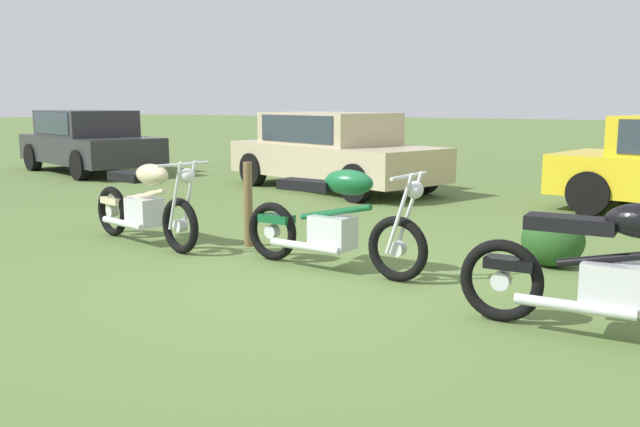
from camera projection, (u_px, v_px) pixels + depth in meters
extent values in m
plane|color=#567038|center=(318.00, 280.00, 6.25)|extent=(120.00, 120.00, 0.00)
torus|color=black|center=(180.00, 226.00, 7.29)|extent=(0.62, 0.23, 0.61)
torus|color=black|center=(112.00, 211.00, 8.27)|extent=(0.62, 0.23, 0.61)
cylinder|color=silver|center=(180.00, 226.00, 7.29)|extent=(0.16, 0.13, 0.14)
cylinder|color=silver|center=(112.00, 211.00, 8.27)|extent=(0.16, 0.13, 0.14)
cylinder|color=silver|center=(189.00, 195.00, 7.26)|extent=(0.27, 0.10, 0.75)
cylinder|color=silver|center=(175.00, 196.00, 7.13)|extent=(0.27, 0.10, 0.75)
cube|color=silver|center=(145.00, 212.00, 7.75)|extent=(0.46, 0.39, 0.32)
cylinder|color=beige|center=(145.00, 195.00, 7.70)|extent=(0.77, 0.24, 0.22)
ellipsoid|color=beige|center=(152.00, 175.00, 7.56)|extent=(0.57, 0.38, 0.24)
cube|color=black|center=(129.00, 177.00, 7.90)|extent=(0.64, 0.38, 0.10)
cube|color=beige|center=(114.00, 200.00, 8.20)|extent=(0.39, 0.26, 0.08)
cylinder|color=silver|center=(183.00, 164.00, 7.12)|extent=(0.18, 0.63, 0.03)
sphere|color=silver|center=(187.00, 176.00, 7.10)|extent=(0.19, 0.19, 0.16)
cylinder|color=silver|center=(123.00, 223.00, 7.81)|extent=(0.80, 0.27, 0.08)
torus|color=black|center=(397.00, 249.00, 6.15)|extent=(0.62, 0.15, 0.61)
torus|color=black|center=(272.00, 231.00, 6.99)|extent=(0.62, 0.15, 0.61)
cylinder|color=silver|center=(397.00, 249.00, 6.15)|extent=(0.15, 0.11, 0.14)
cylinder|color=silver|center=(272.00, 231.00, 6.99)|extent=(0.15, 0.11, 0.14)
cylinder|color=silver|center=(409.00, 212.00, 6.14)|extent=(0.28, 0.06, 0.75)
cylinder|color=silver|center=(399.00, 214.00, 5.99)|extent=(0.28, 0.06, 0.75)
cube|color=silver|center=(333.00, 232.00, 6.55)|extent=(0.43, 0.34, 0.32)
cylinder|color=#14592D|center=(335.00, 212.00, 6.50)|extent=(0.81, 0.13, 0.23)
ellipsoid|color=#14592D|center=(349.00, 182.00, 6.36)|extent=(0.54, 0.31, 0.24)
cube|color=black|center=(308.00, 185.00, 6.64)|extent=(0.62, 0.29, 0.10)
cube|color=#14592D|center=(277.00, 219.00, 6.93)|extent=(0.37, 0.21, 0.08)
cylinder|color=silver|center=(409.00, 176.00, 5.99)|extent=(0.09, 0.64, 0.03)
sphere|color=silver|center=(415.00, 190.00, 5.97)|extent=(0.17, 0.17, 0.16)
cylinder|color=silver|center=(305.00, 246.00, 6.56)|extent=(0.80, 0.15, 0.08)
torus|color=black|center=(501.00, 281.00, 5.03)|extent=(0.63, 0.09, 0.63)
cylinder|color=silver|center=(501.00, 281.00, 5.03)|extent=(0.14, 0.10, 0.14)
cube|color=silver|center=(612.00, 286.00, 4.65)|extent=(0.40, 0.30, 0.32)
cylinder|color=black|center=(619.00, 258.00, 4.60)|extent=(0.81, 0.06, 0.23)
cube|color=black|center=(570.00, 224.00, 4.73)|extent=(0.60, 0.24, 0.10)
cube|color=black|center=(510.00, 263.00, 4.98)|extent=(0.36, 0.18, 0.08)
cylinder|color=silver|center=(574.00, 306.00, 4.64)|extent=(0.80, 0.08, 0.08)
cube|color=#2D2D33|center=(90.00, 149.00, 15.62)|extent=(4.49, 2.96, 0.60)
cube|color=#2D2D33|center=(86.00, 123.00, 15.63)|extent=(2.66, 2.21, 0.60)
cube|color=#2D3842|center=(86.00, 123.00, 15.63)|extent=(2.35, 2.14, 0.48)
cylinder|color=black|center=(151.00, 161.00, 15.19)|extent=(0.68, 0.41, 0.64)
cylinder|color=black|center=(80.00, 165.00, 14.10)|extent=(0.68, 0.41, 0.64)
cylinder|color=black|center=(99.00, 154.00, 17.20)|extent=(0.68, 0.41, 0.64)
cylinder|color=black|center=(33.00, 157.00, 16.11)|extent=(0.68, 0.41, 0.64)
cube|color=#BCAD8C|center=(334.00, 160.00, 12.58)|extent=(4.68, 3.10, 0.60)
cube|color=#BCAD8C|center=(329.00, 129.00, 12.60)|extent=(2.78, 2.28, 0.60)
cube|color=#2D3842|center=(329.00, 128.00, 12.60)|extent=(2.45, 2.19, 0.48)
cylinder|color=black|center=(422.00, 176.00, 12.03)|extent=(0.68, 0.42, 0.64)
cylinder|color=black|center=(357.00, 183.00, 11.00)|extent=(0.68, 0.42, 0.64)
cylinder|color=black|center=(316.00, 164.00, 14.24)|extent=(0.68, 0.42, 0.64)
cylinder|color=black|center=(253.00, 169.00, 13.21)|extent=(0.68, 0.42, 0.64)
cylinder|color=black|center=(627.00, 183.00, 11.02)|extent=(0.67, 0.34, 0.64)
cylinder|color=black|center=(589.00, 193.00, 9.79)|extent=(0.67, 0.34, 0.64)
ellipsoid|color=#234E1E|center=(553.00, 240.00, 6.72)|extent=(0.62, 0.54, 0.53)
cylinder|color=brown|center=(248.00, 204.00, 7.64)|extent=(0.10, 0.10, 0.96)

